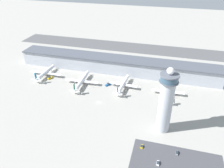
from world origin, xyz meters
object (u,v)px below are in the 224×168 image
(service_truck_catering, at_px, (119,92))
(airplane_gate_delta, at_px, (168,92))
(airplane_gate_charlie, at_px, (123,84))
(airplane_gate_alpha, at_px, (45,73))
(car_yellow_taxi, at_px, (177,153))
(airplane_gate_bravo, at_px, (82,81))
(control_tower, at_px, (166,102))
(car_white_wagon, at_px, (158,163))
(car_grey_coupe, at_px, (142,146))
(service_truck_fuel, at_px, (50,78))
(service_truck_baggage, at_px, (108,85))

(service_truck_catering, bearing_deg, airplane_gate_delta, 11.83)
(airplane_gate_charlie, height_order, airplane_gate_delta, airplane_gate_charlie)
(airplane_gate_alpha, xyz_separation_m, car_yellow_taxi, (155.47, -82.41, -3.71))
(airplane_gate_bravo, xyz_separation_m, car_yellow_taxi, (105.60, -75.37, -3.60))
(control_tower, relative_size, car_yellow_taxi, 12.41)
(airplane_gate_charlie, relative_size, car_white_wagon, 9.31)
(service_truck_catering, distance_m, car_white_wagon, 94.19)
(service_truck_catering, height_order, car_yellow_taxi, service_truck_catering)
(airplane_gate_delta, relative_size, car_grey_coupe, 9.84)
(service_truck_fuel, distance_m, car_yellow_taxi, 166.21)
(airplane_gate_bravo, bearing_deg, service_truck_catering, -8.91)
(control_tower, relative_size, service_truck_baggage, 8.35)
(service_truck_baggage, bearing_deg, control_tower, -41.73)
(service_truck_catering, xyz_separation_m, car_yellow_taxi, (60.23, -68.26, -0.48))
(airplane_gate_delta, relative_size, service_truck_fuel, 5.90)
(service_truck_catering, height_order, car_grey_coupe, service_truck_catering)
(airplane_gate_alpha, distance_m, car_yellow_taxi, 176.00)
(control_tower, height_order, car_yellow_taxi, control_tower)
(airplane_gate_alpha, relative_size, airplane_gate_bravo, 0.89)
(airplane_gate_alpha, height_order, airplane_gate_delta, airplane_gate_alpha)
(airplane_gate_alpha, xyz_separation_m, car_white_wagon, (142.86, -95.42, -3.73))
(airplane_gate_bravo, height_order, car_grey_coupe, airplane_gate_bravo)
(airplane_gate_alpha, bearing_deg, airplane_gate_charlie, -1.46)
(airplane_gate_delta, distance_m, car_white_wagon, 91.78)
(airplane_gate_delta, relative_size, car_yellow_taxi, 8.73)
(airplane_gate_alpha, height_order, service_truck_catering, airplane_gate_alpha)
(car_yellow_taxi, bearing_deg, car_white_wagon, -134.12)
(airplane_gate_alpha, distance_m, car_white_wagon, 171.83)
(service_truck_catering, relative_size, car_grey_coupe, 1.69)
(airplane_gate_delta, height_order, service_truck_baggage, airplane_gate_delta)
(control_tower, distance_m, car_white_wagon, 45.99)
(service_truck_baggage, distance_m, car_grey_coupe, 95.77)
(airplane_gate_charlie, xyz_separation_m, car_white_wagon, (46.17, -92.96, -3.87))
(airplane_gate_alpha, xyz_separation_m, service_truck_fuel, (8.53, -4.72, -3.26))
(service_truck_baggage, height_order, car_yellow_taxi, service_truck_baggage)
(service_truck_catering, bearing_deg, airplane_gate_bravo, 171.09)
(airplane_gate_bravo, relative_size, service_truck_fuel, 6.72)
(control_tower, bearing_deg, airplane_gate_charlie, 129.56)
(control_tower, height_order, airplane_gate_alpha, control_tower)
(control_tower, bearing_deg, airplane_gate_alpha, 157.78)
(airplane_gate_alpha, relative_size, airplane_gate_delta, 1.02)
(car_grey_coupe, bearing_deg, service_truck_catering, 116.53)
(airplane_gate_bravo, distance_m, service_truck_fuel, 41.53)
(airplane_gate_delta, distance_m, service_truck_fuel, 136.53)
(airplane_gate_alpha, distance_m, service_truck_fuel, 10.29)
(airplane_gate_charlie, xyz_separation_m, car_grey_coupe, (32.91, -80.50, -3.90))
(car_white_wagon, xyz_separation_m, car_yellow_taxi, (12.61, 13.01, 0.02))
(car_yellow_taxi, bearing_deg, airplane_gate_bravo, 144.48)
(airplane_gate_charlie, xyz_separation_m, car_yellow_taxi, (58.79, -79.95, -3.86))
(airplane_gate_delta, bearing_deg, car_yellow_taxi, -82.44)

